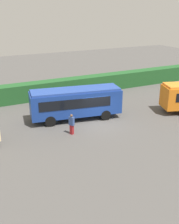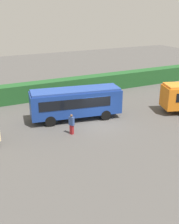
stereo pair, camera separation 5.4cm
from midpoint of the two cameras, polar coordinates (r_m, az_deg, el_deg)
The scene contains 6 objects.
ground_plane at distance 25.88m, azimuth 2.17°, elevation -2.62°, with size 85.38×85.38×0.00m, color #514F4C.
bus_blue at distance 26.59m, azimuth -2.78°, elevation 2.12°, with size 9.03×3.83×3.05m.
person_center at distance 23.65m, azimuth -3.66°, elevation -2.44°, with size 0.44×0.52×1.84m.
person_right at distance 29.19m, azimuth 1.22°, elevation 2.05°, with size 0.49×0.37×1.68m.
hedge_row at distance 34.10m, azimuth -5.73°, elevation 5.01°, with size 54.69×1.70×2.04m, color #215526.
traffic_cone at distance 32.91m, azimuth 5.47°, elevation 3.11°, with size 0.36×0.36×0.60m, color orange.
Camera 2 is at (-11.27, -20.85, 10.38)m, focal length 44.17 mm.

